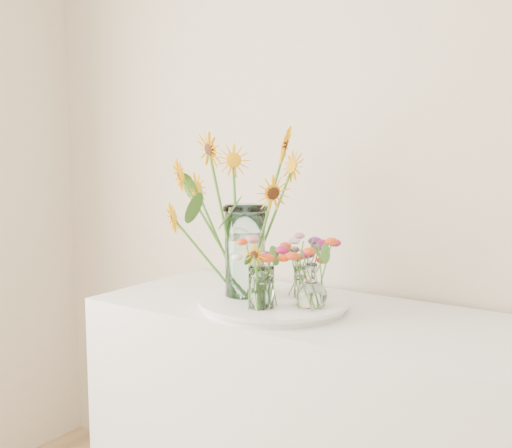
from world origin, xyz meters
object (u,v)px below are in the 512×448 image
object	(u,v)px
mason_jar	(245,251)
small_vase_c	(303,282)
small_vase_a	(261,288)
small_vase_b	(311,286)
counter	(309,445)
tray	(273,305)

from	to	relation	value
mason_jar	small_vase_c	distance (m)	0.21
small_vase_a	small_vase_b	size ratio (longest dim) A/B	0.96
counter	small_vase_a	bearing A→B (deg)	-115.19
small_vase_b	counter	bearing A→B (deg)	121.10
tray	mason_jar	xyz separation A→B (m)	(-0.11, -0.00, 0.16)
tray	small_vase_c	bearing A→B (deg)	53.00
small_vase_a	small_vase_c	xyz separation A→B (m)	(0.04, 0.18, -0.01)
counter	tray	bearing A→B (deg)	-148.58
tray	small_vase_c	size ratio (longest dim) A/B	4.19
tray	small_vase_a	distance (m)	0.13
small_vase_a	small_vase_c	world-z (taller)	small_vase_a
tray	small_vase_b	world-z (taller)	small_vase_b
small_vase_b	small_vase_c	xyz separation A→B (m)	(-0.08, 0.09, -0.02)
counter	tray	world-z (taller)	tray
counter	small_vase_c	world-z (taller)	small_vase_c
counter	small_vase_c	distance (m)	0.53
mason_jar	small_vase_c	xyz separation A→B (m)	(0.17, 0.08, -0.10)
small_vase_a	small_vase_c	bearing A→B (deg)	78.03
counter	small_vase_b	bearing A→B (deg)	-58.90
small_vase_a	counter	bearing A→B (deg)	64.81
small_vase_c	small_vase_b	bearing A→B (deg)	-48.77
mason_jar	small_vase_a	xyz separation A→B (m)	(0.13, -0.10, -0.08)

